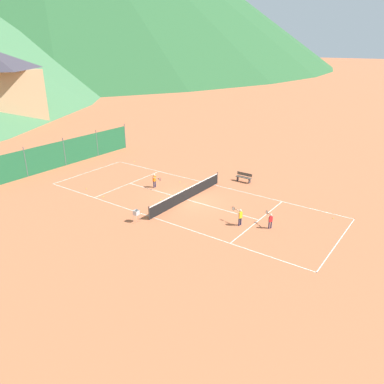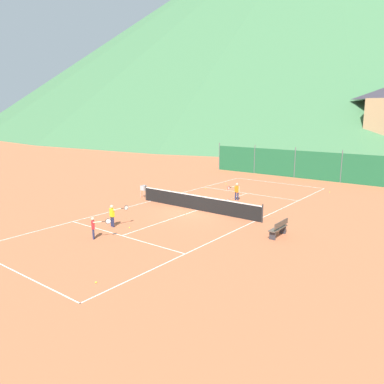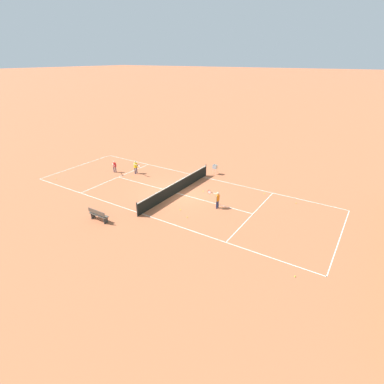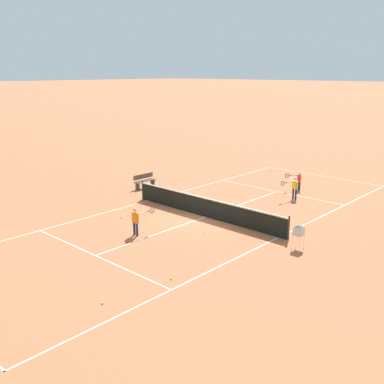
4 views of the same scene
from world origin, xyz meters
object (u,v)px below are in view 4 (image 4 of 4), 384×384
object	(u,v)px
player_far_service	(298,179)
player_far_baseline	(136,219)
player_near_baseline	(294,187)
tennis_ball_service_box	(121,217)
tennis_net	(206,207)
tennis_ball_far_corner	(205,231)
tennis_ball_alley_right	(102,303)
ball_hopper	(299,233)
tennis_ball_mid_court	(276,197)
tennis_ball_near_corner	(145,215)
tennis_ball_by_net_left	(269,171)
tennis_ball_alley_left	(171,279)
courtside_bench	(145,181)

from	to	relation	value
player_far_service	player_far_baseline	bearing A→B (deg)	83.81
player_near_baseline	tennis_ball_service_box	world-z (taller)	player_near_baseline
tennis_net	tennis_ball_far_corner	distance (m)	2.17
tennis_ball_alley_right	ball_hopper	distance (m)	8.22
tennis_ball_far_corner	ball_hopper	xyz separation A→B (m)	(-3.94, -1.10, 0.62)
tennis_ball_mid_court	tennis_ball_near_corner	size ratio (longest dim) A/B	1.00
player_far_service	tennis_ball_far_corner	distance (m)	9.19
tennis_ball_by_net_left	tennis_ball_alley_left	bearing A→B (deg)	112.65
player_far_baseline	tennis_ball_service_box	size ratio (longest dim) A/B	18.66
tennis_ball_alley_right	ball_hopper	xyz separation A→B (m)	(-2.08, -7.93, 0.62)
player_near_baseline	courtside_bench	size ratio (longest dim) A/B	0.81
player_far_service	ball_hopper	world-z (taller)	player_far_service
player_far_baseline	tennis_ball_alley_left	distance (m)	4.62
courtside_bench	tennis_ball_alley_right	bearing A→B (deg)	133.20
player_far_baseline	ball_hopper	size ratio (longest dim) A/B	1.38
player_far_service	player_near_baseline	world-z (taller)	player_near_baseline
tennis_ball_service_box	tennis_ball_far_corner	world-z (taller)	same
tennis_ball_service_box	tennis_ball_near_corner	world-z (taller)	same
tennis_ball_mid_court	tennis_ball_near_corner	bearing A→B (deg)	68.40
player_far_service	tennis_ball_service_box	xyz separation A→B (m)	(3.54, 10.41, -0.61)
tennis_ball_alley_left	tennis_ball_mid_court	size ratio (longest dim) A/B	1.00
player_far_service	ball_hopper	xyz separation A→B (m)	(-4.60, 8.04, 0.01)
tennis_net	tennis_ball_alley_left	bearing A→B (deg)	121.26
player_far_service	tennis_ball_far_corner	world-z (taller)	player_far_service
tennis_net	tennis_ball_near_corner	distance (m)	2.96
tennis_ball_alley_left	player_far_service	bearing A→B (deg)	-77.91
tennis_ball_service_box	tennis_net	bearing A→B (deg)	-134.58
player_near_baseline	tennis_ball_by_net_left	bearing A→B (deg)	-45.98
player_far_service	tennis_ball_mid_court	bearing A→B (deg)	87.82
player_near_baseline	tennis_ball_far_corner	size ratio (longest dim) A/B	18.48
tennis_ball_far_corner	ball_hopper	world-z (taller)	ball_hopper
tennis_ball_service_box	tennis_ball_far_corner	distance (m)	4.40
ball_hopper	courtside_bench	size ratio (longest dim) A/B	0.59
player_far_service	tennis_ball_alley_left	distance (m)	13.72
tennis_ball_far_corner	player_far_baseline	bearing A→B (deg)	49.77
player_far_baseline	courtside_bench	distance (m)	8.08
player_far_baseline	tennis_ball_far_corner	bearing A→B (deg)	-130.23
tennis_ball_service_box	tennis_ball_by_net_left	distance (m)	13.53
tennis_ball_far_corner	tennis_ball_near_corner	xyz separation A→B (m)	(3.59, 0.27, 0.00)
tennis_net	tennis_ball_alley_right	size ratio (longest dim) A/B	139.09
tennis_ball_far_corner	tennis_net	bearing A→B (deg)	-49.94
tennis_net	tennis_ball_by_net_left	world-z (taller)	tennis_net
tennis_ball_far_corner	tennis_ball_by_net_left	xyz separation A→B (m)	(4.69, -12.26, 0.00)
tennis_net	player_near_baseline	world-z (taller)	player_near_baseline
tennis_ball_far_corner	tennis_ball_near_corner	bearing A→B (deg)	4.24
tennis_ball_near_corner	ball_hopper	bearing A→B (deg)	-169.69
player_far_baseline	player_far_service	distance (m)	11.46
tennis_ball_mid_court	tennis_ball_alley_right	distance (m)	13.98
player_far_service	tennis_ball_service_box	world-z (taller)	player_far_service
player_far_service	tennis_ball_by_net_left	world-z (taller)	player_far_service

